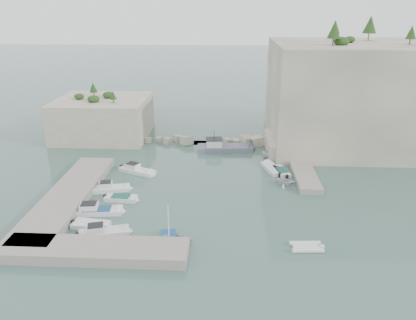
{
  "coord_description": "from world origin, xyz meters",
  "views": [
    {
      "loc": [
        2.6,
        -45.26,
        22.9
      ],
      "look_at": [
        0.0,
        6.0,
        3.0
      ],
      "focal_mm": 35.0,
      "sensor_mm": 36.0,
      "label": 1
    }
  ],
  "objects_px": {
    "motorboat_b": "(112,191)",
    "motorboat_e": "(91,227)",
    "motorboat_d": "(97,213)",
    "rowboat": "(169,245)",
    "inflatable_dinghy": "(306,248)",
    "tender_east_a": "(284,185)",
    "motorboat_f": "(104,235)",
    "tender_east_c": "(272,170)",
    "tender_east_b": "(282,173)",
    "motorboat_a": "(137,173)",
    "motorboat_c": "(121,200)",
    "work_boat": "(225,150)",
    "tender_east_d": "(276,159)"
  },
  "relations": [
    {
      "from": "tender_east_d",
      "to": "work_boat",
      "type": "xyz_separation_m",
      "value": [
        -8.07,
        3.55,
        0.0
      ]
    },
    {
      "from": "motorboat_b",
      "to": "motorboat_c",
      "type": "distance_m",
      "value": 3.3
    },
    {
      "from": "tender_east_a",
      "to": "motorboat_a",
      "type": "bearing_deg",
      "value": 101.22
    },
    {
      "from": "motorboat_d",
      "to": "inflatable_dinghy",
      "type": "relative_size",
      "value": 1.85
    },
    {
      "from": "motorboat_c",
      "to": "inflatable_dinghy",
      "type": "distance_m",
      "value": 23.24
    },
    {
      "from": "inflatable_dinghy",
      "to": "tender_east_a",
      "type": "xyz_separation_m",
      "value": [
        -0.34,
        15.31,
        0.0
      ]
    },
    {
      "from": "motorboat_a",
      "to": "motorboat_d",
      "type": "xyz_separation_m",
      "value": [
        -2.11,
        -12.28,
        0.0
      ]
    },
    {
      "from": "motorboat_b",
      "to": "motorboat_f",
      "type": "height_order",
      "value": "same"
    },
    {
      "from": "motorboat_d",
      "to": "tender_east_c",
      "type": "height_order",
      "value": "motorboat_d"
    },
    {
      "from": "motorboat_d",
      "to": "tender_east_d",
      "type": "relative_size",
      "value": 1.44
    },
    {
      "from": "motorboat_b",
      "to": "motorboat_d",
      "type": "distance_m",
      "value": 6.12
    },
    {
      "from": "motorboat_d",
      "to": "motorboat_c",
      "type": "bearing_deg",
      "value": 53.71
    },
    {
      "from": "tender_east_c",
      "to": "inflatable_dinghy",
      "type": "bearing_deg",
      "value": 166.15
    },
    {
      "from": "tender_east_a",
      "to": "tender_east_d",
      "type": "relative_size",
      "value": 0.68
    },
    {
      "from": "motorboat_b",
      "to": "motorboat_f",
      "type": "relative_size",
      "value": 0.89
    },
    {
      "from": "motorboat_a",
      "to": "rowboat",
      "type": "bearing_deg",
      "value": -43.79
    },
    {
      "from": "motorboat_b",
      "to": "motorboat_c",
      "type": "bearing_deg",
      "value": -67.41
    },
    {
      "from": "motorboat_e",
      "to": "motorboat_f",
      "type": "bearing_deg",
      "value": -31.46
    },
    {
      "from": "motorboat_d",
      "to": "motorboat_f",
      "type": "height_order",
      "value": "same"
    },
    {
      "from": "inflatable_dinghy",
      "to": "tender_east_a",
      "type": "distance_m",
      "value": 15.31
    },
    {
      "from": "motorboat_c",
      "to": "tender_east_d",
      "type": "bearing_deg",
      "value": 40.63
    },
    {
      "from": "motorboat_d",
      "to": "rowboat",
      "type": "distance_m",
      "value": 11.25
    },
    {
      "from": "motorboat_e",
      "to": "motorboat_b",
      "type": "bearing_deg",
      "value": 99.17
    },
    {
      "from": "motorboat_d",
      "to": "tender_east_a",
      "type": "height_order",
      "value": "tender_east_a"
    },
    {
      "from": "inflatable_dinghy",
      "to": "tender_east_b",
      "type": "xyz_separation_m",
      "value": [
        -0.2,
        19.15,
        0.0
      ]
    },
    {
      "from": "motorboat_e",
      "to": "tender_east_c",
      "type": "bearing_deg",
      "value": 46.43
    },
    {
      "from": "rowboat",
      "to": "tender_east_b",
      "type": "distance_m",
      "value": 23.55
    },
    {
      "from": "motorboat_a",
      "to": "motorboat_c",
      "type": "xyz_separation_m",
      "value": [
        -0.15,
        -8.86,
        0.0
      ]
    },
    {
      "from": "motorboat_b",
      "to": "motorboat_e",
      "type": "bearing_deg",
      "value": -101.13
    },
    {
      "from": "tender_east_a",
      "to": "tender_east_c",
      "type": "xyz_separation_m",
      "value": [
        -1.1,
        4.89,
        0.0
      ]
    },
    {
      "from": "motorboat_c",
      "to": "tender_east_a",
      "type": "bearing_deg",
      "value": 19.5
    },
    {
      "from": "motorboat_b",
      "to": "tender_east_c",
      "type": "xyz_separation_m",
      "value": [
        21.65,
        7.94,
        0.0
      ]
    },
    {
      "from": "rowboat",
      "to": "work_boat",
      "type": "height_order",
      "value": "work_boat"
    },
    {
      "from": "motorboat_a",
      "to": "inflatable_dinghy",
      "type": "relative_size",
      "value": 1.76
    },
    {
      "from": "motorboat_e",
      "to": "tender_east_b",
      "type": "relative_size",
      "value": 1.01
    },
    {
      "from": "motorboat_c",
      "to": "tender_east_c",
      "type": "distance_m",
      "value": 22.42
    },
    {
      "from": "tender_east_a",
      "to": "tender_east_d",
      "type": "height_order",
      "value": "tender_east_d"
    },
    {
      "from": "motorboat_f",
      "to": "tender_east_b",
      "type": "xyz_separation_m",
      "value": [
        20.75,
        17.69,
        0.0
      ]
    },
    {
      "from": "motorboat_b",
      "to": "motorboat_e",
      "type": "xyz_separation_m",
      "value": [
        0.25,
        -9.27,
        0.0
      ]
    },
    {
      "from": "motorboat_f",
      "to": "motorboat_d",
      "type": "bearing_deg",
      "value": 99.48
    },
    {
      "from": "work_boat",
      "to": "motorboat_d",
      "type": "bearing_deg",
      "value": -128.43
    },
    {
      "from": "motorboat_f",
      "to": "tender_east_b",
      "type": "height_order",
      "value": "motorboat_f"
    },
    {
      "from": "inflatable_dinghy",
      "to": "tender_east_c",
      "type": "bearing_deg",
      "value": 90.32
    },
    {
      "from": "tender_east_a",
      "to": "tender_east_c",
      "type": "distance_m",
      "value": 5.01
    },
    {
      "from": "tender_east_b",
      "to": "motorboat_a",
      "type": "bearing_deg",
      "value": 78.56
    },
    {
      "from": "motorboat_c",
      "to": "motorboat_e",
      "type": "bearing_deg",
      "value": -100.05
    },
    {
      "from": "motorboat_e",
      "to": "inflatable_dinghy",
      "type": "bearing_deg",
      "value": 0.16
    },
    {
      "from": "tender_east_c",
      "to": "motorboat_c",
      "type": "bearing_deg",
      "value": 100.37
    },
    {
      "from": "motorboat_a",
      "to": "work_boat",
      "type": "height_order",
      "value": "work_boat"
    },
    {
      "from": "motorboat_a",
      "to": "work_boat",
      "type": "relative_size",
      "value": 0.61
    }
  ]
}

